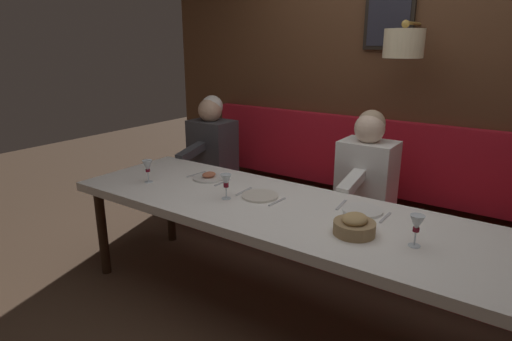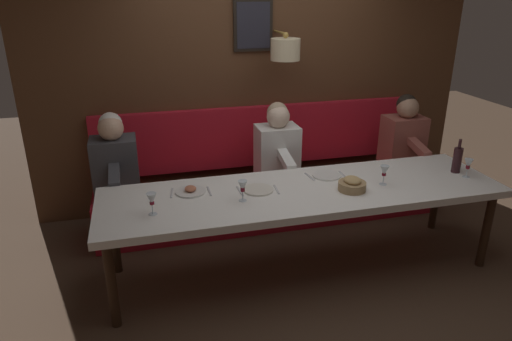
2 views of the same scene
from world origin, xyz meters
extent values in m
plane|color=#4C3828|center=(0.00, 0.00, 0.00)|extent=(12.00, 12.00, 0.00)
cube|color=white|center=(0.00, 0.00, 0.71)|extent=(0.90, 3.23, 0.06)
cylinder|color=#301E12|center=(-0.35, 1.52, 0.34)|extent=(0.07, 0.07, 0.68)
cylinder|color=#301E12|center=(0.35, 1.52, 0.34)|extent=(0.07, 0.07, 0.68)
cube|color=red|center=(0.89, 0.00, 0.23)|extent=(0.52, 3.43, 0.45)
cube|color=#51331E|center=(1.48, 0.00, 1.45)|extent=(0.10, 4.63, 2.90)
cube|color=red|center=(1.39, 0.00, 0.77)|extent=(0.10, 3.43, 0.64)
cube|color=black|center=(1.42, 0.06, 1.90)|extent=(0.04, 0.39, 0.50)
cube|color=#23232D|center=(1.40, 0.06, 1.90)|extent=(0.01, 0.33, 0.44)
cylinder|color=#A37F38|center=(1.25, -0.17, 1.84)|extent=(0.35, 0.02, 0.02)
cylinder|color=beige|center=(1.08, -0.17, 1.70)|extent=(0.28, 0.28, 0.20)
sphere|color=#A37F38|center=(1.08, -0.17, 1.83)|extent=(0.06, 0.06, 0.06)
cube|color=white|center=(0.89, -0.05, 0.73)|extent=(0.30, 0.40, 0.56)
sphere|color=beige|center=(0.87, -0.05, 1.11)|extent=(0.22, 0.22, 0.22)
sphere|color=tan|center=(0.90, -0.05, 1.14)|extent=(0.20, 0.20, 0.20)
cube|color=white|center=(0.60, -0.05, 0.77)|extent=(0.33, 0.09, 0.14)
cube|color=#3D3D42|center=(0.89, 1.47, 0.73)|extent=(0.30, 0.40, 0.56)
sphere|color=#D1A889|center=(0.87, 1.47, 1.11)|extent=(0.22, 0.22, 0.22)
sphere|color=silver|center=(0.90, 1.47, 1.14)|extent=(0.20, 0.20, 0.20)
cube|color=#3D3D42|center=(0.60, 1.47, 0.77)|extent=(0.33, 0.09, 0.14)
cylinder|color=silver|center=(0.06, 0.36, 0.75)|extent=(0.24, 0.24, 0.01)
cube|color=silver|center=(0.04, 0.22, 0.74)|extent=(0.17, 0.03, 0.01)
cube|color=silver|center=(0.08, 0.51, 0.74)|extent=(0.18, 0.02, 0.01)
cylinder|color=white|center=(0.21, -0.28, 0.75)|extent=(0.24, 0.24, 0.01)
cube|color=silver|center=(0.19, -0.42, 0.74)|extent=(0.17, 0.02, 0.01)
cube|color=silver|center=(0.23, -0.13, 0.74)|extent=(0.18, 0.04, 0.01)
cylinder|color=silver|center=(0.16, 0.89, 0.75)|extent=(0.24, 0.24, 0.01)
ellipsoid|color=#B76647|center=(0.16, 0.89, 0.77)|extent=(0.11, 0.09, 0.04)
cube|color=silver|center=(0.14, 0.74, 0.74)|extent=(0.17, 0.01, 0.01)
cube|color=silver|center=(0.18, 1.03, 0.74)|extent=(0.18, 0.04, 0.01)
cylinder|color=silver|center=(-0.14, 1.20, 0.74)|extent=(0.06, 0.06, 0.00)
cylinder|color=silver|center=(-0.14, 1.20, 0.78)|extent=(0.01, 0.01, 0.07)
cone|color=silver|center=(-0.14, 1.20, 0.86)|extent=(0.07, 0.07, 0.08)
cylinder|color=maroon|center=(-0.14, 1.20, 0.83)|extent=(0.03, 0.03, 0.02)
cylinder|color=silver|center=(-0.07, -0.66, 0.74)|extent=(0.06, 0.06, 0.00)
cylinder|color=silver|center=(-0.07, -0.66, 0.78)|extent=(0.01, 0.01, 0.07)
cone|color=silver|center=(-0.07, -0.66, 0.86)|extent=(0.07, 0.07, 0.08)
cylinder|color=maroon|center=(-0.07, -0.66, 0.83)|extent=(0.03, 0.03, 0.02)
cylinder|color=silver|center=(-0.09, 0.52, 0.74)|extent=(0.06, 0.06, 0.00)
cylinder|color=silver|center=(-0.09, 0.52, 0.78)|extent=(0.01, 0.01, 0.07)
cone|color=silver|center=(-0.09, 0.52, 0.86)|extent=(0.07, 0.07, 0.08)
cylinder|color=maroon|center=(-0.09, 0.52, 0.83)|extent=(0.03, 0.03, 0.03)
cylinder|color=#9E7F56|center=(-0.12, -0.36, 0.78)|extent=(0.22, 0.22, 0.07)
ellipsoid|color=tan|center=(-0.12, -0.36, 0.83)|extent=(0.15, 0.13, 0.06)
camera|label=1|loc=(-2.09, -1.11, 1.71)|focal=29.92mm
camera|label=2|loc=(-3.17, 1.23, 2.24)|focal=32.35mm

